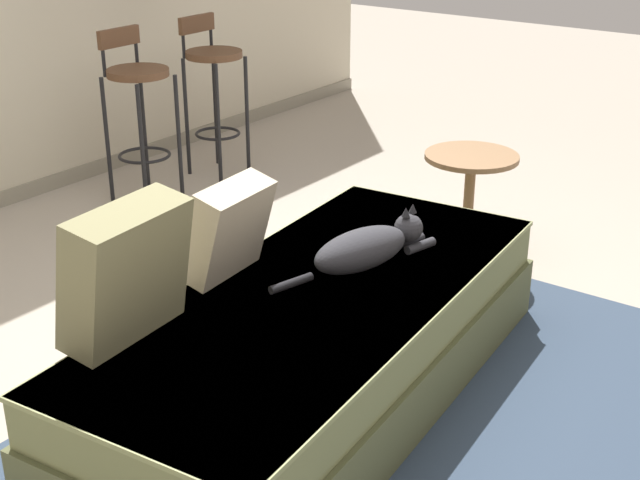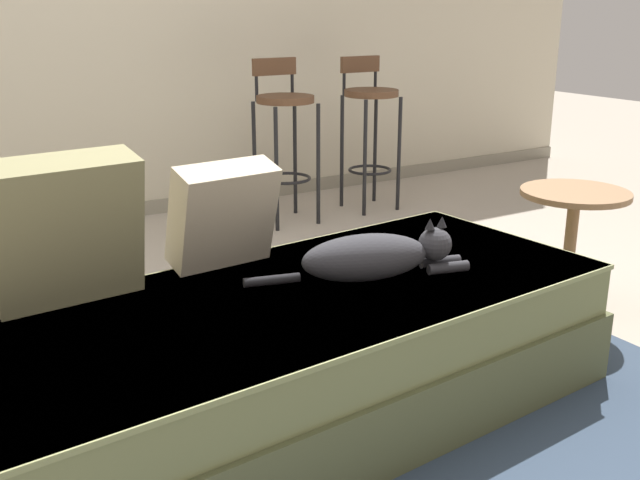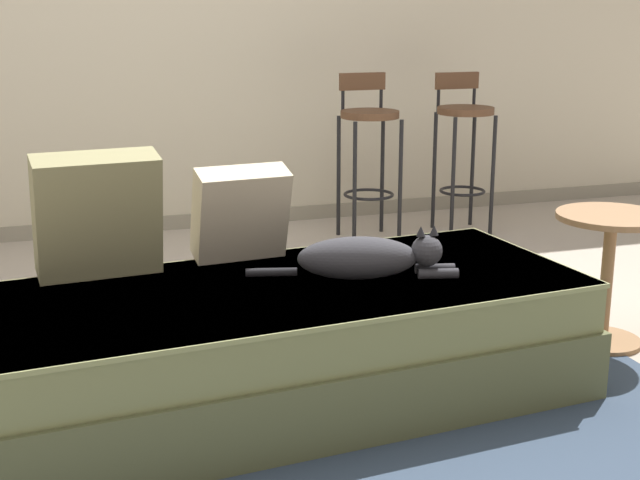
{
  "view_description": "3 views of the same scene",
  "coord_description": "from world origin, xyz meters",
  "px_view_note": "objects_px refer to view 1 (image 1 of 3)",
  "views": [
    {
      "loc": [
        -2.24,
        -2.05,
        1.82
      ],
      "look_at": [
        0.15,
        -0.3,
        0.55
      ],
      "focal_mm": 50.0,
      "sensor_mm": 36.0,
      "label": 1
    },
    {
      "loc": [
        -1.04,
        -2.27,
        1.28
      ],
      "look_at": [
        0.15,
        -0.3,
        0.55
      ],
      "focal_mm": 42.0,
      "sensor_mm": 36.0,
      "label": 2
    },
    {
      "loc": [
        -0.79,
        -3.2,
        1.36
      ],
      "look_at": [
        0.15,
        -0.3,
        0.55
      ],
      "focal_mm": 50.0,
      "sensor_mm": 36.0,
      "label": 3
    }
  ],
  "objects_px": {
    "throw_pillow_corner": "(126,272)",
    "bar_stool_near_window": "(138,97)",
    "side_table": "(469,193)",
    "throw_pillow_middle": "(227,229)",
    "couch": "(318,344)",
    "bar_stool_by_doorway": "(213,76)",
    "cat": "(367,247)"
  },
  "relations": [
    {
      "from": "bar_stool_near_window",
      "to": "bar_stool_by_doorway",
      "type": "distance_m",
      "value": 0.61
    },
    {
      "from": "cat",
      "to": "bar_stool_near_window",
      "type": "relative_size",
      "value": 0.75
    },
    {
      "from": "couch",
      "to": "bar_stool_near_window",
      "type": "bearing_deg",
      "value": 62.12
    },
    {
      "from": "cat",
      "to": "bar_stool_by_doorway",
      "type": "distance_m",
      "value": 2.48
    },
    {
      "from": "couch",
      "to": "bar_stool_by_doorway",
      "type": "bearing_deg",
      "value": 50.23
    },
    {
      "from": "cat",
      "to": "bar_stool_by_doorway",
      "type": "relative_size",
      "value": 0.76
    },
    {
      "from": "throw_pillow_corner",
      "to": "cat",
      "type": "xyz_separation_m",
      "value": [
        0.88,
        -0.31,
        -0.15
      ]
    },
    {
      "from": "bar_stool_by_doorway",
      "to": "side_table",
      "type": "distance_m",
      "value": 1.94
    },
    {
      "from": "throw_pillow_corner",
      "to": "cat",
      "type": "height_order",
      "value": "throw_pillow_corner"
    },
    {
      "from": "couch",
      "to": "bar_stool_by_doorway",
      "type": "distance_m",
      "value": 2.66
    },
    {
      "from": "cat",
      "to": "side_table",
      "type": "height_order",
      "value": "cat"
    },
    {
      "from": "bar_stool_by_doorway",
      "to": "side_table",
      "type": "relative_size",
      "value": 1.74
    },
    {
      "from": "couch",
      "to": "side_table",
      "type": "distance_m",
      "value": 1.4
    },
    {
      "from": "side_table",
      "to": "throw_pillow_middle",
      "type": "bearing_deg",
      "value": 171.77
    },
    {
      "from": "throw_pillow_corner",
      "to": "bar_stool_near_window",
      "type": "xyz_separation_m",
      "value": [
        1.67,
        1.73,
        -0.05
      ]
    },
    {
      "from": "throw_pillow_corner",
      "to": "side_table",
      "type": "bearing_deg",
      "value": -4.77
    },
    {
      "from": "couch",
      "to": "bar_stool_by_doorway",
      "type": "relative_size",
      "value": 2.24
    },
    {
      "from": "couch",
      "to": "throw_pillow_corner",
      "type": "bearing_deg",
      "value": 154.2
    },
    {
      "from": "side_table",
      "to": "cat",
      "type": "bearing_deg",
      "value": -172.59
    },
    {
      "from": "throw_pillow_middle",
      "to": "bar_stool_by_doorway",
      "type": "relative_size",
      "value": 0.38
    },
    {
      "from": "cat",
      "to": "bar_stool_by_doorway",
      "type": "height_order",
      "value": "bar_stool_by_doorway"
    },
    {
      "from": "throw_pillow_middle",
      "to": "bar_stool_near_window",
      "type": "height_order",
      "value": "bar_stool_near_window"
    },
    {
      "from": "throw_pillow_middle",
      "to": "bar_stool_near_window",
      "type": "distance_m",
      "value": 2.04
    },
    {
      "from": "couch",
      "to": "bar_stool_near_window",
      "type": "xyz_separation_m",
      "value": [
        1.07,
        2.02,
        0.39
      ]
    },
    {
      "from": "couch",
      "to": "throw_pillow_middle",
      "type": "bearing_deg",
      "value": 103.77
    },
    {
      "from": "couch",
      "to": "bar_stool_by_doorway",
      "type": "xyz_separation_m",
      "value": [
        1.68,
        2.02,
        0.39
      ]
    },
    {
      "from": "throw_pillow_middle",
      "to": "couch",
      "type": "bearing_deg",
      "value": -76.23
    },
    {
      "from": "bar_stool_by_doorway",
      "to": "throw_pillow_middle",
      "type": "bearing_deg",
      "value": -136.33
    },
    {
      "from": "cat",
      "to": "bar_stool_by_doorway",
      "type": "xyz_separation_m",
      "value": [
        1.4,
        2.04,
        0.1
      ]
    },
    {
      "from": "throw_pillow_middle",
      "to": "bar_stool_near_window",
      "type": "bearing_deg",
      "value": 55.64
    },
    {
      "from": "throw_pillow_corner",
      "to": "throw_pillow_middle",
      "type": "bearing_deg",
      "value": 5.14
    },
    {
      "from": "throw_pillow_corner",
      "to": "side_table",
      "type": "relative_size",
      "value": 0.81
    }
  ]
}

